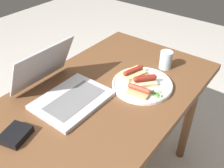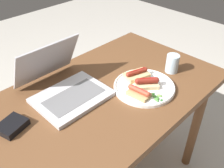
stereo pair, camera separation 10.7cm
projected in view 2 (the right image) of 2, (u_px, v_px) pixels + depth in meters
desk at (92, 115)px, 1.13m from camera, size 1.29×0.68×0.72m
laptop at (65, 86)px, 1.09m from camera, size 0.31×0.34×0.22m
plate at (144, 87)px, 1.14m from camera, size 0.28×0.28×0.02m
sausage_toast_left at (147, 83)px, 1.12m from camera, size 0.12×0.12×0.05m
sausage_toast_middle at (137, 74)px, 1.18m from camera, size 0.13×0.10×0.04m
sausage_toast_right at (139, 92)px, 1.07m from camera, size 0.07×0.11×0.04m
salad_pile at (156, 97)px, 1.06m from camera, size 0.05×0.07×0.01m
drinking_glass at (172, 63)px, 1.23m from camera, size 0.06×0.06×0.09m
external_drive at (12, 126)px, 0.93m from camera, size 0.12×0.11×0.03m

